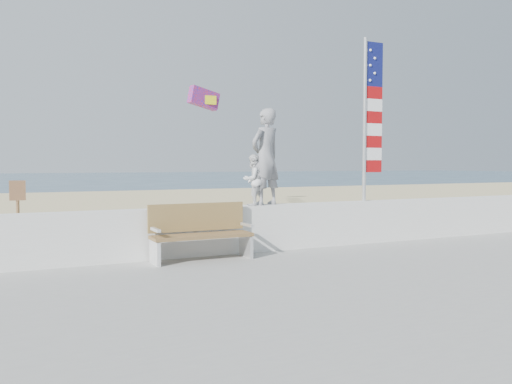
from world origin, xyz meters
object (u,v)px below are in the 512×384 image
(child, at_px, (253,180))
(flag, at_px, (370,113))
(adult, at_px, (266,157))
(bench, at_px, (200,231))

(child, relative_size, flag, 0.28)
(flag, bearing_deg, child, 179.99)
(child, height_order, flag, flag)
(adult, distance_m, child, 0.53)
(child, relative_size, bench, 0.55)
(child, bearing_deg, adult, 159.66)
(adult, relative_size, bench, 1.05)
(bench, bearing_deg, child, 19.87)
(child, xyz_separation_m, bench, (-1.26, -0.45, -0.89))
(bench, xyz_separation_m, flag, (4.05, 0.45, 2.30))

